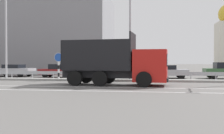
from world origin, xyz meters
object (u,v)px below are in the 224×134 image
at_px(parked_car_3, 59,71).
at_px(parked_car_5, 168,71).
at_px(street_lamp_1, 5,23).
at_px(parked_car_4, 120,71).
at_px(dump_truck, 128,67).
at_px(median_road_sign, 59,66).
at_px(parked_car_6, 224,71).
at_px(parked_car_2, 13,70).
at_px(street_lamp_2, 130,28).

height_order(parked_car_3, parked_car_5, parked_car_3).
distance_m(street_lamp_1, parked_car_4, 11.93).
bearing_deg(dump_truck, median_road_sign, -114.85).
relative_size(median_road_sign, parked_car_5, 0.63).
height_order(parked_car_5, parked_car_6, parked_car_6).
bearing_deg(street_lamp_1, median_road_sign, 0.21).
xyz_separation_m(median_road_sign, parked_car_4, (4.92, 4.77, -0.61)).
xyz_separation_m(parked_car_2, parked_car_4, (12.04, -0.27, -0.00)).
bearing_deg(parked_car_6, parked_car_4, -92.01).
bearing_deg(median_road_sign, dump_truck, -29.89).
bearing_deg(parked_car_4, dump_truck, 7.97).
bearing_deg(street_lamp_1, parked_car_3, 53.91).
bearing_deg(parked_car_2, parked_car_5, -87.20).
distance_m(dump_truck, parked_car_5, 9.10).
bearing_deg(parked_car_2, parked_car_3, -89.51).
bearing_deg(parked_car_3, parked_car_6, 85.60).
bearing_deg(median_road_sign, parked_car_6, 17.06).
bearing_deg(median_road_sign, parked_car_5, 25.54).
bearing_deg(dump_truck, parked_car_5, 163.18).
relative_size(dump_truck, parked_car_3, 1.77).
height_order(dump_truck, street_lamp_2, street_lamp_2).
xyz_separation_m(dump_truck, parked_car_5, (3.38, 8.43, -0.63)).
relative_size(parked_car_4, parked_car_6, 1.24).
height_order(parked_car_2, parked_car_4, parked_car_4).
xyz_separation_m(median_road_sign, parked_car_3, (-1.62, 4.71, -0.61)).
distance_m(street_lamp_2, parked_car_6, 10.82).
xyz_separation_m(median_road_sign, parked_car_2, (-7.12, 5.04, -0.61)).
xyz_separation_m(parked_car_3, parked_car_6, (16.88, -0.02, 0.08)).
bearing_deg(parked_car_5, parked_car_6, 87.51).
xyz_separation_m(parked_car_4, parked_car_5, (4.94, -0.06, -0.02)).
bearing_deg(parked_car_5, parked_car_3, -92.23).
distance_m(street_lamp_2, parked_car_2, 14.97).
height_order(dump_truck, parked_car_3, dump_truck).
bearing_deg(parked_car_4, parked_car_6, 87.14).
bearing_deg(dump_truck, parked_car_2, -117.74).
xyz_separation_m(median_road_sign, parked_car_6, (15.26, 4.68, -0.53)).
bearing_deg(street_lamp_1, parked_car_4, 25.62).
distance_m(median_road_sign, parked_car_4, 6.88).
distance_m(median_road_sign, parked_car_6, 15.98).
xyz_separation_m(street_lamp_1, parked_car_5, (14.91, 4.73, -4.48)).
bearing_deg(parked_car_3, parked_car_2, -97.75).
bearing_deg(parked_car_6, parked_car_5, -91.81).
distance_m(parked_car_2, parked_car_4, 12.05).
xyz_separation_m(street_lamp_2, parked_car_5, (3.49, 4.92, -3.83)).
bearing_deg(parked_car_5, parked_car_4, -92.92).
xyz_separation_m(median_road_sign, street_lamp_1, (-5.06, -0.02, 3.85)).
xyz_separation_m(dump_truck, parked_car_4, (-1.55, 8.49, -0.60)).
height_order(street_lamp_2, parked_car_3, street_lamp_2).
bearing_deg(street_lamp_2, parked_car_5, 54.67).
distance_m(median_road_sign, parked_car_3, 5.01).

